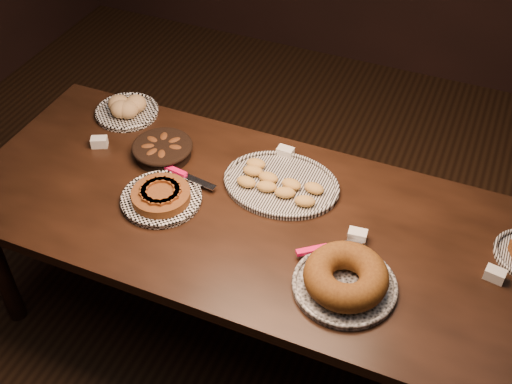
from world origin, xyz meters
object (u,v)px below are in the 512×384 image
at_px(buffet_table, 256,227).
at_px(bundt_cake_plate, 345,279).
at_px(madeleine_platter, 280,184).
at_px(apple_tart_plate, 161,196).

relative_size(buffet_table, bundt_cake_plate, 5.67).
xyz_separation_m(buffet_table, madeleine_platter, (0.03, 0.19, 0.09)).
height_order(buffet_table, bundt_cake_plate, bundt_cake_plate).
bearing_deg(madeleine_platter, bundt_cake_plate, -53.43).
bearing_deg(buffet_table, madeleine_platter, 81.32).
xyz_separation_m(buffet_table, apple_tart_plate, (-0.38, -0.08, 0.10)).
bearing_deg(bundt_cake_plate, madeleine_platter, 127.61).
distance_m(buffet_table, apple_tart_plate, 0.40).
bearing_deg(buffet_table, apple_tart_plate, -168.67).
distance_m(buffet_table, bundt_cake_plate, 0.50).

